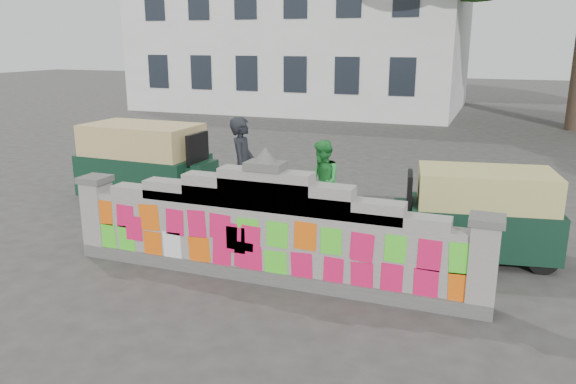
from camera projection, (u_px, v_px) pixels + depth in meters
name	position (u px, v px, depth m)	size (l,w,h in m)	color
ground	(267.00, 279.00, 8.40)	(100.00, 100.00, 0.00)	#383533
parapet_wall	(266.00, 232.00, 8.20)	(6.48, 0.44, 2.01)	#4C4C49
building	(307.00, 30.00, 29.59)	(16.00, 10.00, 8.90)	silver
cyclist_bike	(244.00, 201.00, 10.53)	(0.73, 2.11, 1.11)	black
cyclist_rider	(243.00, 181.00, 10.43)	(0.68, 0.45, 1.88)	black
pedestrian	(322.00, 183.00, 10.76)	(0.80, 0.62, 1.64)	green
rickshaw_left	(147.00, 162.00, 12.27)	(3.11, 1.49, 1.72)	#103120
rickshaw_right	(479.00, 213.00, 9.07)	(2.73, 1.59, 1.47)	black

